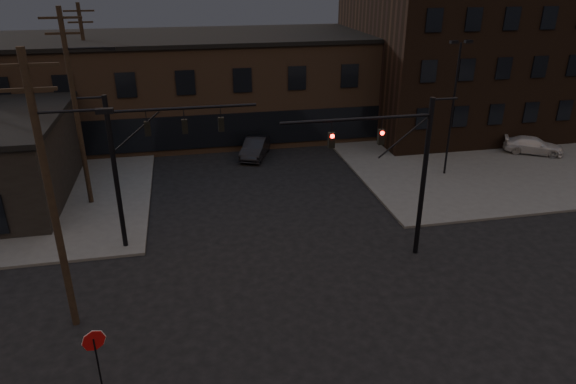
# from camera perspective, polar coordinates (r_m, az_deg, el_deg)

# --- Properties ---
(ground) EXTENTS (140.00, 140.00, 0.00)m
(ground) POSITION_cam_1_polar(r_m,az_deg,el_deg) (21.63, 2.87, -14.41)
(ground) COLOR black
(ground) RESTS_ON ground
(sidewalk_ne) EXTENTS (30.00, 30.00, 0.15)m
(sidewalk_ne) POSITION_cam_1_polar(r_m,az_deg,el_deg) (48.53, 22.04, 6.07)
(sidewalk_ne) COLOR #474744
(sidewalk_ne) RESTS_ON ground
(building_row) EXTENTS (40.00, 12.00, 8.00)m
(building_row) POSITION_cam_1_polar(r_m,az_deg,el_deg) (45.63, -5.98, 11.74)
(building_row) COLOR #4F392A
(building_row) RESTS_ON ground
(building_right) EXTENTS (22.00, 16.00, 14.00)m
(building_right) POSITION_cam_1_polar(r_m,az_deg,el_deg) (50.43, 20.80, 14.99)
(building_right) COLOR black
(building_right) RESTS_ON ground
(traffic_signal_near) EXTENTS (7.12, 0.24, 8.00)m
(traffic_signal_near) POSITION_cam_1_polar(r_m,az_deg,el_deg) (24.61, 12.64, 3.12)
(traffic_signal_near) COLOR black
(traffic_signal_near) RESTS_ON ground
(traffic_signal_far) EXTENTS (7.12, 0.24, 8.00)m
(traffic_signal_far) POSITION_cam_1_polar(r_m,az_deg,el_deg) (25.91, -16.07, 3.99)
(traffic_signal_far) COLOR black
(traffic_signal_far) RESTS_ON ground
(stop_sign) EXTENTS (0.72, 0.33, 2.48)m
(stop_sign) POSITION_cam_1_polar(r_m,az_deg,el_deg) (18.79, -20.66, -15.83)
(stop_sign) COLOR black
(stop_sign) RESTS_ON ground
(utility_pole_near) EXTENTS (3.70, 0.28, 11.00)m
(utility_pole_near) POSITION_cam_1_polar(r_m,az_deg,el_deg) (20.49, -24.79, 0.02)
(utility_pole_near) COLOR black
(utility_pole_near) RESTS_ON ground
(utility_pole_mid) EXTENTS (3.70, 0.28, 11.50)m
(utility_pole_mid) POSITION_cam_1_polar(r_m,az_deg,el_deg) (31.84, -22.46, 8.81)
(utility_pole_mid) COLOR black
(utility_pole_mid) RESTS_ON ground
(utility_pole_far) EXTENTS (2.20, 0.28, 11.00)m
(utility_pole_far) POSITION_cam_1_polar(r_m,az_deg,el_deg) (43.67, -21.29, 12.15)
(utility_pole_far) COLOR black
(utility_pole_far) RESTS_ON ground
(lot_light_a) EXTENTS (1.50, 0.28, 9.14)m
(lot_light_a) POSITION_cam_1_polar(r_m,az_deg,el_deg) (35.97, 17.97, 9.97)
(lot_light_a) COLOR black
(lot_light_a) RESTS_ON ground
(lot_light_b) EXTENTS (1.50, 0.28, 9.14)m
(lot_light_b) POSITION_cam_1_polar(r_m,az_deg,el_deg) (43.23, 21.88, 11.59)
(lot_light_b) COLOR black
(lot_light_b) RESTS_ON ground
(parked_car_lot_a) EXTENTS (5.45, 3.91, 1.72)m
(parked_car_lot_a) POSITION_cam_1_polar(r_m,az_deg,el_deg) (45.50, 14.29, 7.22)
(parked_car_lot_a) COLOR black
(parked_car_lot_a) RESTS_ON sidewalk_ne
(parked_car_lot_b) EXTENTS (4.60, 3.66, 1.25)m
(parked_car_lot_b) POSITION_cam_1_polar(r_m,az_deg,el_deg) (43.93, 25.60, 4.69)
(parked_car_lot_b) COLOR #BDBDC0
(parked_car_lot_b) RESTS_ON sidewalk_ne
(car_crossing) EXTENTS (3.09, 4.72, 1.47)m
(car_crossing) POSITION_cam_1_polar(r_m,az_deg,el_deg) (39.39, -3.64, 4.97)
(car_crossing) COLOR black
(car_crossing) RESTS_ON ground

